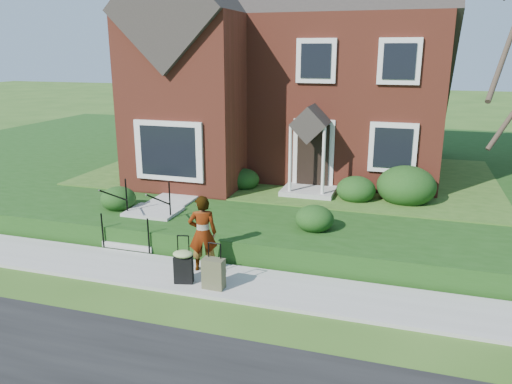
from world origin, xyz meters
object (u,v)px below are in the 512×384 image
at_px(suitcase_olive, 214,273).
at_px(front_steps, 145,222).
at_px(suitcase_black, 183,265).
at_px(woman, 203,233).

bearing_deg(suitcase_olive, front_steps, 143.65).
bearing_deg(suitcase_black, front_steps, 120.59).
distance_m(woman, suitcase_olive, 1.12).
relative_size(woman, suitcase_olive, 1.77).
relative_size(front_steps, woman, 1.15).
distance_m(front_steps, suitcase_black, 3.10).
height_order(front_steps, woman, woman).
xyz_separation_m(front_steps, suitcase_black, (2.17, -2.22, 0.02)).
bearing_deg(front_steps, suitcase_black, -45.71).
xyz_separation_m(woman, suitcase_olive, (0.57, -0.80, -0.54)).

